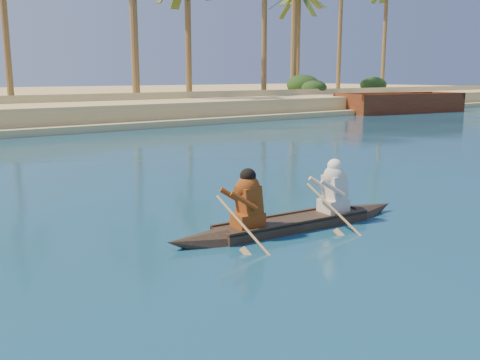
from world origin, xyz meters
TOP-DOWN VIEW (x-y plane):
  - ground at (0.00, 0.00)m, footprint 160.00×160.00m
  - canoe at (3.84, 2.86)m, footprint 5.37×1.21m
  - barge_right at (33.28, 22.00)m, footprint 11.15×5.20m

SIDE VIEW (x-z plane):
  - ground at x=0.00m, z-range 0.00..0.00m
  - canoe at x=3.84m, z-range -0.45..1.02m
  - barge_right at x=33.28m, z-range -0.27..1.52m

